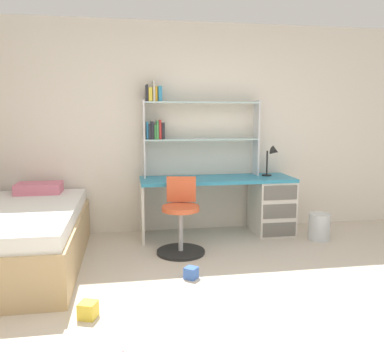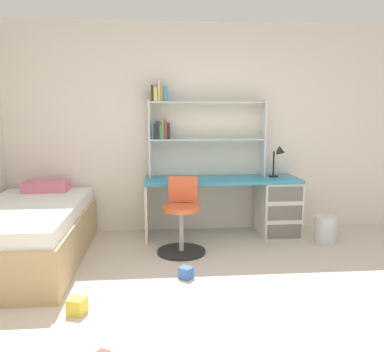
{
  "view_description": "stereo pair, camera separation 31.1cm",
  "coord_description": "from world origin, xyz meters",
  "px_view_note": "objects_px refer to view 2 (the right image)",
  "views": [
    {
      "loc": [
        -0.86,
        -2.32,
        1.47
      ],
      "look_at": [
        -0.2,
        1.67,
        0.85
      ],
      "focal_mm": 37.25,
      "sensor_mm": 36.0,
      "label": 1
    },
    {
      "loc": [
        -0.55,
        -2.36,
        1.47
      ],
      "look_at": [
        -0.2,
        1.67,
        0.85
      ],
      "focal_mm": 37.25,
      "sensor_mm": 36.0,
      "label": 2
    }
  ],
  "objects_px": {
    "desk_lamp": "(280,157)",
    "waste_bin": "(326,229)",
    "bookshelf_hutch": "(191,123)",
    "toy_block_blue_2": "(186,273)",
    "desk": "(261,202)",
    "swivel_chair": "(182,223)",
    "toy_block_yellow_1": "(77,306)",
    "bed_platform": "(28,233)"
  },
  "relations": [
    {
      "from": "bookshelf_hutch",
      "to": "desk",
      "type": "bearing_deg",
      "value": -11.75
    },
    {
      "from": "swivel_chair",
      "to": "bed_platform",
      "type": "height_order",
      "value": "swivel_chair"
    },
    {
      "from": "bookshelf_hutch",
      "to": "waste_bin",
      "type": "xyz_separation_m",
      "value": [
        1.52,
        -0.57,
        -1.22
      ]
    },
    {
      "from": "bed_platform",
      "to": "toy_block_blue_2",
      "type": "bearing_deg",
      "value": -20.21
    },
    {
      "from": "swivel_chair",
      "to": "toy_block_blue_2",
      "type": "relative_size",
      "value": 7.69
    },
    {
      "from": "swivel_chair",
      "to": "toy_block_blue_2",
      "type": "distance_m",
      "value": 0.76
    },
    {
      "from": "toy_block_yellow_1",
      "to": "toy_block_blue_2",
      "type": "bearing_deg",
      "value": 33.89
    },
    {
      "from": "desk_lamp",
      "to": "bed_platform",
      "type": "height_order",
      "value": "desk_lamp"
    },
    {
      "from": "toy_block_blue_2",
      "to": "desk_lamp",
      "type": "bearing_deg",
      "value": 46.16
    },
    {
      "from": "swivel_chair",
      "to": "bed_platform",
      "type": "bearing_deg",
      "value": -174.85
    },
    {
      "from": "bed_platform",
      "to": "toy_block_yellow_1",
      "type": "relative_size",
      "value": 16.66
    },
    {
      "from": "bed_platform",
      "to": "bookshelf_hutch",
      "type": "bearing_deg",
      "value": 26.99
    },
    {
      "from": "bed_platform",
      "to": "toy_block_yellow_1",
      "type": "bearing_deg",
      "value": -58.98
    },
    {
      "from": "bookshelf_hutch",
      "to": "bed_platform",
      "type": "xyz_separation_m",
      "value": [
        -1.72,
        -0.88,
        -1.08
      ]
    },
    {
      "from": "desk",
      "to": "bed_platform",
      "type": "relative_size",
      "value": 0.92
    },
    {
      "from": "desk_lamp",
      "to": "toy_block_blue_2",
      "type": "distance_m",
      "value": 2.02
    },
    {
      "from": "toy_block_yellow_1",
      "to": "toy_block_blue_2",
      "type": "height_order",
      "value": "toy_block_yellow_1"
    },
    {
      "from": "desk",
      "to": "waste_bin",
      "type": "xyz_separation_m",
      "value": [
        0.66,
        -0.39,
        -0.25
      ]
    },
    {
      "from": "waste_bin",
      "to": "toy_block_blue_2",
      "type": "bearing_deg",
      "value": -152.52
    },
    {
      "from": "desk_lamp",
      "to": "waste_bin",
      "type": "height_order",
      "value": "desk_lamp"
    },
    {
      "from": "bookshelf_hutch",
      "to": "swivel_chair",
      "type": "relative_size",
      "value": 1.77
    },
    {
      "from": "waste_bin",
      "to": "bookshelf_hutch",
      "type": "bearing_deg",
      "value": 159.46
    },
    {
      "from": "swivel_chair",
      "to": "waste_bin",
      "type": "bearing_deg",
      "value": 5.69
    },
    {
      "from": "bookshelf_hutch",
      "to": "swivel_chair",
      "type": "height_order",
      "value": "bookshelf_hutch"
    },
    {
      "from": "waste_bin",
      "to": "toy_block_blue_2",
      "type": "height_order",
      "value": "waste_bin"
    },
    {
      "from": "bookshelf_hutch",
      "to": "bed_platform",
      "type": "bearing_deg",
      "value": -153.01
    },
    {
      "from": "swivel_chair",
      "to": "toy_block_yellow_1",
      "type": "height_order",
      "value": "swivel_chair"
    },
    {
      "from": "toy_block_blue_2",
      "to": "waste_bin",
      "type": "bearing_deg",
      "value": 27.48
    },
    {
      "from": "desk",
      "to": "swivel_chair",
      "type": "height_order",
      "value": "swivel_chair"
    },
    {
      "from": "bed_platform",
      "to": "desk",
      "type": "bearing_deg",
      "value": 15.19
    },
    {
      "from": "toy_block_blue_2",
      "to": "bed_platform",
      "type": "bearing_deg",
      "value": 159.79
    },
    {
      "from": "desk_lamp",
      "to": "swivel_chair",
      "type": "height_order",
      "value": "desk_lamp"
    },
    {
      "from": "desk_lamp",
      "to": "waste_bin",
      "type": "distance_m",
      "value": 1.02
    },
    {
      "from": "desk",
      "to": "waste_bin",
      "type": "height_order",
      "value": "desk"
    },
    {
      "from": "swivel_chair",
      "to": "desk",
      "type": "bearing_deg",
      "value": 28.71
    },
    {
      "from": "bookshelf_hutch",
      "to": "toy_block_blue_2",
      "type": "height_order",
      "value": "bookshelf_hutch"
    },
    {
      "from": "toy_block_yellow_1",
      "to": "waste_bin",
      "type": "bearing_deg",
      "value": 29.73
    },
    {
      "from": "desk",
      "to": "desk_lamp",
      "type": "xyz_separation_m",
      "value": [
        0.22,
        0.03,
        0.56
      ]
    },
    {
      "from": "desk",
      "to": "desk_lamp",
      "type": "distance_m",
      "value": 0.61
    },
    {
      "from": "bookshelf_hutch",
      "to": "desk_lamp",
      "type": "relative_size",
      "value": 3.74
    },
    {
      "from": "waste_bin",
      "to": "toy_block_yellow_1",
      "type": "xyz_separation_m",
      "value": [
        -2.55,
        -1.46,
        -0.1
      ]
    },
    {
      "from": "bed_platform",
      "to": "swivel_chair",
      "type": "bearing_deg",
      "value": 5.15
    }
  ]
}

